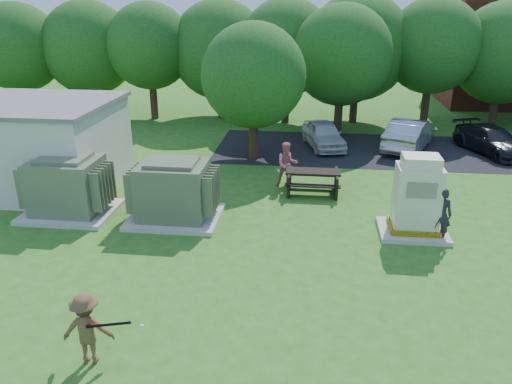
# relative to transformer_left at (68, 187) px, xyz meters

# --- Properties ---
(ground) EXTENTS (120.00, 120.00, 0.00)m
(ground) POSITION_rel_transformer_left_xyz_m (6.50, -4.50, -0.97)
(ground) COLOR #2D6619
(ground) RESTS_ON ground
(parking_strip) EXTENTS (20.00, 6.00, 0.01)m
(parking_strip) POSITION_rel_transformer_left_xyz_m (13.50, 9.00, -0.96)
(parking_strip) COLOR #232326
(parking_strip) RESTS_ON ground
(transformer_left) EXTENTS (3.00, 2.40, 2.07)m
(transformer_left) POSITION_rel_transformer_left_xyz_m (0.00, 0.00, 0.00)
(transformer_left) COLOR beige
(transformer_left) RESTS_ON ground
(transformer_right) EXTENTS (3.00, 2.40, 2.07)m
(transformer_right) POSITION_rel_transformer_left_xyz_m (3.70, 0.00, 0.00)
(transformer_right) COLOR beige
(transformer_right) RESTS_ON ground
(generator_cabinet) EXTENTS (2.11, 1.73, 2.57)m
(generator_cabinet) POSITION_rel_transformer_left_xyz_m (11.47, -0.17, 0.15)
(generator_cabinet) COLOR beige
(generator_cabinet) RESTS_ON ground
(picnic_table) EXTENTS (2.05, 1.54, 0.88)m
(picnic_table) POSITION_rel_transformer_left_xyz_m (8.26, 3.00, -0.42)
(picnic_table) COLOR black
(picnic_table) RESTS_ON ground
(batter) EXTENTS (1.10, 0.73, 1.58)m
(batter) POSITION_rel_transformer_left_xyz_m (3.86, -7.07, -0.18)
(batter) COLOR brown
(batter) RESTS_ON ground
(person_by_generator) EXTENTS (0.73, 0.61, 1.72)m
(person_by_generator) POSITION_rel_transformer_left_xyz_m (12.15, -0.56, -0.11)
(person_by_generator) COLOR #232227
(person_by_generator) RESTS_ON ground
(person_at_picnic) EXTENTS (0.99, 0.85, 1.76)m
(person_at_picnic) POSITION_rel_transformer_left_xyz_m (7.23, 3.66, -0.09)
(person_at_picnic) COLOR #CE6D6E
(person_at_picnic) RESTS_ON ground
(car_white) EXTENTS (2.49, 4.08, 1.30)m
(car_white) POSITION_rel_transformer_left_xyz_m (8.71, 9.25, -0.32)
(car_white) COLOR silver
(car_white) RESTS_ON ground
(car_silver_a) EXTENTS (3.25, 4.86, 1.52)m
(car_silver_a) POSITION_rel_transformer_left_xyz_m (12.87, 9.44, -0.21)
(car_silver_a) COLOR #A1A1A5
(car_silver_a) RESTS_ON ground
(car_dark) EXTENTS (3.21, 4.65, 1.25)m
(car_dark) POSITION_rel_transformer_left_xyz_m (16.65, 9.20, -0.35)
(car_dark) COLOR black
(car_dark) RESTS_ON ground
(batting_equipment) EXTENTS (1.02, 0.46, 0.26)m
(batting_equipment) POSITION_rel_transformer_left_xyz_m (4.43, -7.17, 0.04)
(batting_equipment) COLOR black
(batting_equipment) RESTS_ON ground
(tree_row) EXTENTS (41.30, 13.30, 7.30)m
(tree_row) POSITION_rel_transformer_left_xyz_m (8.25, 14.00, 3.18)
(tree_row) COLOR #47301E
(tree_row) RESTS_ON ground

